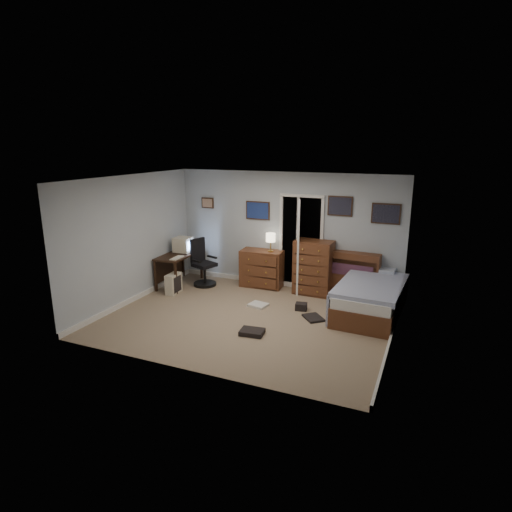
% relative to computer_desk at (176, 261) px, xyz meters
% --- Properties ---
extents(floor, '(5.00, 4.00, 0.02)m').
position_rel_computer_desk_xyz_m(floor, '(2.28, -1.16, -0.56)').
color(floor, tan).
rests_on(floor, ground).
extents(computer_desk, '(0.62, 1.26, 0.71)m').
position_rel_computer_desk_xyz_m(computer_desk, '(0.00, 0.00, 0.00)').
color(computer_desk, black).
rests_on(computer_desk, floor).
extents(crt_monitor, '(0.38, 0.36, 0.34)m').
position_rel_computer_desk_xyz_m(crt_monitor, '(0.11, 0.15, 0.34)').
color(crt_monitor, beige).
rests_on(crt_monitor, computer_desk).
extents(keyboard, '(0.16, 0.38, 0.02)m').
position_rel_computer_desk_xyz_m(keyboard, '(0.26, -0.35, 0.17)').
color(keyboard, beige).
rests_on(keyboard, computer_desk).
extents(pc_tower, '(0.21, 0.41, 0.43)m').
position_rel_computer_desk_xyz_m(pc_tower, '(0.29, -0.55, -0.33)').
color(pc_tower, beige).
rests_on(pc_tower, floor).
extents(office_chair, '(0.64, 0.64, 1.04)m').
position_rel_computer_desk_xyz_m(office_chair, '(0.57, 0.19, -0.14)').
color(office_chair, black).
rests_on(office_chair, floor).
extents(media_stack, '(0.18, 0.18, 0.85)m').
position_rel_computer_desk_xyz_m(media_stack, '(-0.04, 0.98, -0.12)').
color(media_stack, maroon).
rests_on(media_stack, floor).
extents(low_dresser, '(0.94, 0.52, 0.82)m').
position_rel_computer_desk_xyz_m(low_dresser, '(1.82, 0.62, -0.14)').
color(low_dresser, brown).
rests_on(low_dresser, floor).
extents(table_lamp, '(0.22, 0.22, 0.40)m').
position_rel_computer_desk_xyz_m(table_lamp, '(2.02, 0.62, 0.56)').
color(table_lamp, gold).
rests_on(table_lamp, low_dresser).
extents(doorway, '(0.96, 1.12, 2.05)m').
position_rel_computer_desk_xyz_m(doorway, '(2.63, 1.12, 0.46)').
color(doorway, black).
rests_on(doorway, floor).
extents(tall_dresser, '(0.80, 0.49, 1.14)m').
position_rel_computer_desk_xyz_m(tall_dresser, '(2.99, 0.59, 0.02)').
color(tall_dresser, brown).
rests_on(tall_dresser, floor).
extents(headboard_bookcase, '(1.06, 0.34, 0.94)m').
position_rel_computer_desk_xyz_m(headboard_bookcase, '(3.79, 0.71, -0.05)').
color(headboard_bookcase, brown).
rests_on(headboard_bookcase, floor).
extents(bed, '(1.21, 2.13, 0.68)m').
position_rel_computer_desk_xyz_m(bed, '(4.27, -0.02, -0.22)').
color(bed, brown).
rests_on(bed, floor).
extents(wall_posters, '(4.38, 0.04, 0.60)m').
position_rel_computer_desk_xyz_m(wall_posters, '(2.85, 0.82, 1.20)').
color(wall_posters, '#331E11').
rests_on(wall_posters, floor).
extents(floor_clutter, '(1.59, 1.61, 0.14)m').
position_rel_computer_desk_xyz_m(floor_clutter, '(2.77, -1.00, -0.51)').
color(floor_clutter, black).
rests_on(floor_clutter, floor).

